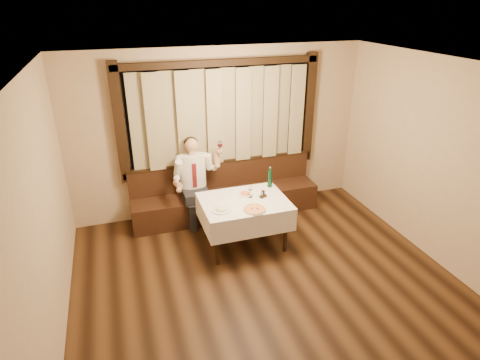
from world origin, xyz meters
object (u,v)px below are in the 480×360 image
object	(u,v)px
cruet_caddy	(263,195)
seated_man	(194,175)
pizza	(255,209)
pasta_red	(245,193)
pasta_cream	(222,208)
dining_table	(244,207)
banquette	(225,197)
green_bottle	(270,178)

from	to	relation	value
cruet_caddy	seated_man	world-z (taller)	seated_man
pizza	cruet_caddy	distance (m)	0.42
pasta_red	pasta_cream	bearing A→B (deg)	-142.42
dining_table	seated_man	size ratio (longest dim) A/B	0.87
dining_table	pasta_cream	size ratio (longest dim) A/B	4.51
banquette	green_bottle	xyz separation A→B (m)	(0.53, -0.70, 0.59)
pizza	pasta_red	xyz separation A→B (m)	(0.03, 0.50, 0.02)
pasta_cream	seated_man	world-z (taller)	seated_man
dining_table	cruet_caddy	distance (m)	0.34
banquette	cruet_caddy	size ratio (longest dim) A/B	27.08
pasta_red	cruet_caddy	size ratio (longest dim) A/B	2.00
banquette	green_bottle	bearing A→B (deg)	-52.99
banquette	pasta_red	size ratio (longest dim) A/B	13.51
pizza	green_bottle	world-z (taller)	green_bottle
green_bottle	seated_man	bearing A→B (deg)	150.32
pasta_cream	seated_man	xyz separation A→B (m)	(-0.15, 1.12, 0.05)
dining_table	cruet_caddy	bearing A→B (deg)	2.15
dining_table	pasta_red	distance (m)	0.24
pasta_cream	cruet_caddy	size ratio (longest dim) A/B	2.38
banquette	seated_man	world-z (taller)	seated_man
banquette	seated_man	xyz separation A→B (m)	(-0.54, -0.09, 0.53)
pizza	dining_table	bearing A→B (deg)	97.82
pizza	cruet_caddy	size ratio (longest dim) A/B	2.80
cruet_caddy	seated_man	size ratio (longest dim) A/B	0.08
pasta_red	pasta_cream	xyz separation A→B (m)	(-0.47, -0.36, 0.01)
pizza	seated_man	xyz separation A→B (m)	(-0.59, 1.26, 0.07)
dining_table	pasta_cream	distance (m)	0.46
dining_table	seated_man	distance (m)	1.10
dining_table	cruet_caddy	xyz separation A→B (m)	(0.30, 0.01, 0.15)
seated_man	green_bottle	bearing A→B (deg)	-29.68
green_bottle	pasta_red	bearing A→B (deg)	-162.38
pasta_red	cruet_caddy	xyz separation A→B (m)	(0.22, -0.17, 0.01)
dining_table	pizza	distance (m)	0.35
pasta_cream	cruet_caddy	world-z (taller)	cruet_caddy
pasta_red	pizza	bearing A→B (deg)	-93.64
banquette	seated_man	distance (m)	0.77
pizza	seated_man	size ratio (longest dim) A/B	0.23
cruet_caddy	seated_man	xyz separation A→B (m)	(-0.85, 0.92, 0.05)
green_bottle	seated_man	size ratio (longest dim) A/B	0.23
pasta_red	pasta_cream	world-z (taller)	pasta_cream
dining_table	cruet_caddy	world-z (taller)	cruet_caddy
green_bottle	cruet_caddy	size ratio (longest dim) A/B	2.83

